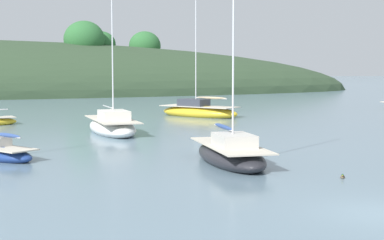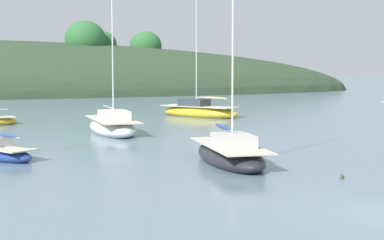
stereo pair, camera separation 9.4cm
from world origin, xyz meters
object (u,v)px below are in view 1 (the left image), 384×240
object	(u,v)px
sailboat_blue_center	(112,126)
sailboat_grey_yawl	(199,111)
sailboat_red_portside	(231,154)
duck_lone_left	(343,177)

from	to	relation	value
sailboat_blue_center	sailboat_grey_yawl	world-z (taller)	sailboat_blue_center
sailboat_red_portside	sailboat_grey_yawl	size ratio (longest dim) A/B	1.01
sailboat_grey_yawl	duck_lone_left	distance (m)	30.35
sailboat_blue_center	duck_lone_left	world-z (taller)	sailboat_blue_center
sailboat_red_portside	sailboat_grey_yawl	distance (m)	26.06
sailboat_grey_yawl	duck_lone_left	size ratio (longest dim) A/B	26.78
duck_lone_left	sailboat_grey_yawl	bearing A→B (deg)	83.24
sailboat_grey_yawl	duck_lone_left	world-z (taller)	sailboat_grey_yawl
sailboat_red_portside	duck_lone_left	distance (m)	5.79
sailboat_blue_center	sailboat_grey_yawl	bearing A→B (deg)	48.34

